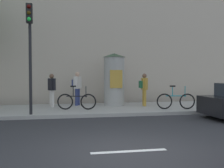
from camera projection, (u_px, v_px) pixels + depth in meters
name	position (u px, v px, depth m)	size (l,w,h in m)	color
ground_plane	(129.00, 151.00, 6.44)	(80.00, 80.00, 0.00)	#2B2B2D
sidewalk_curb	(93.00, 109.00, 13.31)	(36.00, 4.00, 0.15)	#9E9B93
lane_markings	(129.00, 151.00, 6.44)	(25.80, 0.16, 0.01)	silver
building_backdrop	(83.00, 22.00, 18.02)	(36.00, 5.00, 10.23)	#B7A893
traffic_light	(30.00, 41.00, 10.96)	(0.24, 0.45, 4.36)	black
poster_column	(114.00, 79.00, 14.34)	(1.16, 1.16, 2.68)	#9E9B93
pedestrian_near_pole	(144.00, 87.00, 13.99)	(0.40, 0.63, 1.63)	#B78C33
pedestrian_with_bag	(77.00, 85.00, 14.25)	(0.52, 0.59, 1.72)	navy
pedestrian_in_light_jacket	(52.00, 88.00, 13.58)	(0.39, 0.52, 1.62)	silver
bicycle_leaning	(176.00, 101.00, 12.79)	(1.75, 0.37, 1.09)	black
bicycle_upright	(77.00, 101.00, 12.62)	(1.75, 0.39, 1.09)	black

